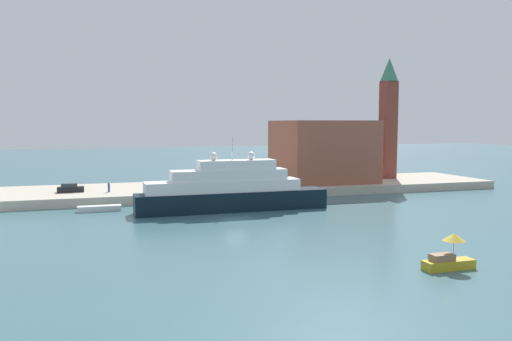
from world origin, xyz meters
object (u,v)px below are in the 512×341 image
Objects in this scene: work_barge at (100,208)px; harbor_building at (323,151)px; large_yacht at (230,191)px; bell_tower at (388,113)px; small_motorboat at (449,256)px; parked_car at (70,188)px; mooring_bollard at (243,188)px; person_figure at (109,187)px.

work_barge is 43.28m from harbor_building.
large_yacht is 43.62m from bell_tower.
work_barge is at bearing 125.46° from small_motorboat.
large_yacht reaches higher than small_motorboat.
large_yacht is at bearing -140.61° from harbor_building.
bell_tower reaches higher than parked_car.
work_barge is at bearing -161.37° from harbor_building.
small_motorboat is at bearing -103.58° from harbor_building.
mooring_bollard is (-17.98, -8.16, -5.31)m from harbor_building.
bell_tower reaches higher than mooring_bollard.
harbor_building reaches higher than parked_car.
mooring_bollard is at bearing 96.73° from small_motorboat.
harbor_building is 39.46m from person_figure.
mooring_bollard is at bearing 65.15° from large_yacht.
harbor_building is 0.70× the size of bell_tower.
person_figure is at bearing 80.61° from work_barge.
bell_tower is (14.36, 0.78, 7.18)m from harbor_building.
bell_tower reaches higher than harbor_building.
small_motorboat reaches higher than parked_car.
parked_car is (-32.02, 50.35, 0.89)m from small_motorboat.
person_figure is at bearing -173.98° from harbor_building.
bell_tower is at bearing 15.45° from mooring_bollard.
harbor_building is at bearing 24.41° from mooring_bollard.
person_figure is at bearing -174.76° from bell_tower.
harbor_building is 20.45m from mooring_bollard.
large_yacht is at bearing -152.27° from bell_tower.
mooring_bollard is at bearing -10.95° from person_figure.
person_figure is at bearing -17.05° from parked_car.
work_barge is 0.36× the size of harbor_building.
person_figure is at bearing 169.05° from mooring_bollard.
large_yacht reaches higher than person_figure.
small_motorboat is 59.67m from parked_car.
large_yacht is 27.37m from parked_car.
large_yacht is at bearing -37.06° from parked_car.
small_motorboat is 55.20m from person_figure.
mooring_bollard is (-5.25, 44.51, 0.65)m from small_motorboat.
harbor_building is at bearing -176.90° from bell_tower.
small_motorboat is at bearing -61.65° from person_figure.
parked_car is at bearing 110.48° from work_barge.
work_barge is 23.24m from mooring_bollard.
bell_tower reaches higher than person_figure.
small_motorboat is 0.28× the size of harbor_building.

